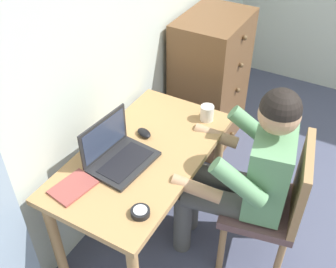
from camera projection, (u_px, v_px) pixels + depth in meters
The scene contains 10 objects.
wall_back at pixel (103, 29), 2.14m from camera, with size 4.80×0.05×2.50m, color silver.
desk at pixel (144, 168), 2.24m from camera, with size 1.12×0.62×0.72m.
dresser at pixel (210, 82), 3.08m from camera, with size 0.60×0.46×1.06m.
chair at pixel (274, 202), 2.19m from camera, with size 0.49×0.47×0.88m.
person_seated at pixel (245, 170), 2.12m from camera, with size 0.60×0.64×1.20m.
laptop at pixel (117, 153), 2.09m from camera, with size 0.36×0.28×0.24m.
computer_mouse at pixel (144, 133), 2.27m from camera, with size 0.06×0.10×0.03m, color black.
desk_clock at pixel (140, 212), 1.83m from camera, with size 0.09×0.09×0.03m.
notebook_pad at pixel (73, 187), 1.96m from camera, with size 0.21×0.15×0.01m, color #994742.
coffee_mug at pixel (207, 113), 2.37m from camera, with size 0.12×0.08×0.09m.
Camera 1 is at (-1.59, 0.91, 2.16)m, focal length 42.80 mm.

